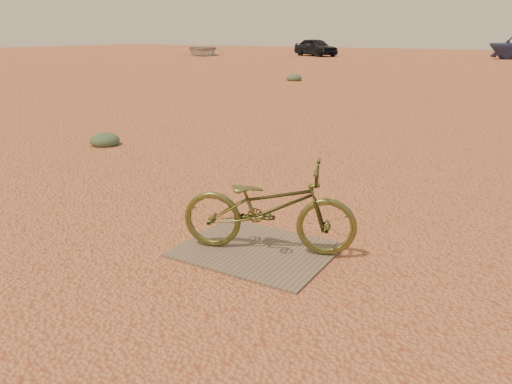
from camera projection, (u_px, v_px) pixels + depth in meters
The scene contains 7 objects.
ground at pixel (287, 282), 4.20m from camera, with size 120.00×120.00×0.00m, color #CA804F.
plywood_board at pixel (256, 250), 4.79m from camera, with size 1.42×1.13×0.02m, color #6D6149.
bicycle at pixel (269, 207), 4.64m from camera, with size 0.57×1.64×0.86m, color #515223.
car at pixel (316, 47), 41.89m from camera, with size 1.72×4.27×1.45m, color black.
boat_near_left at pixel (202, 49), 43.29m from camera, with size 3.73×5.22×1.08m, color beige.
kale_a at pixel (105, 145), 9.25m from camera, with size 0.54×0.54×0.30m, color #4E6340.
kale_c at pixel (294, 81), 21.25m from camera, with size 0.66×0.66×0.36m, color #4E6340.
Camera 1 is at (1.69, -3.37, 2.01)m, focal length 35.00 mm.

